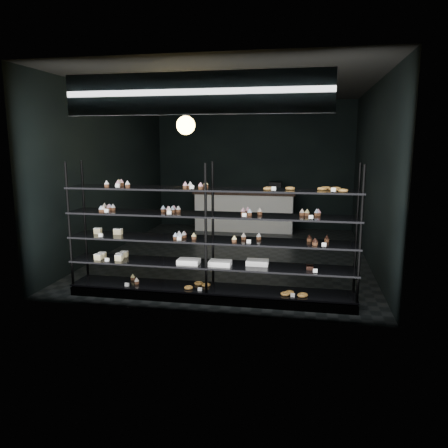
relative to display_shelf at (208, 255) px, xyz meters
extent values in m
cube|color=black|center=(-0.05, 2.45, -0.62)|extent=(5.00, 6.00, 0.01)
cube|color=black|center=(-0.05, 2.45, 2.57)|extent=(5.00, 6.00, 0.01)
cube|color=black|center=(-0.05, 5.45, 0.97)|extent=(5.00, 0.01, 3.20)
cube|color=black|center=(-0.05, -0.55, 0.97)|extent=(5.00, 0.01, 3.20)
cube|color=black|center=(-2.55, 2.45, 0.97)|extent=(0.01, 6.00, 3.20)
cube|color=black|center=(2.45, 2.45, 0.97)|extent=(0.01, 6.00, 3.20)
cube|color=black|center=(0.02, 0.00, -0.57)|extent=(4.00, 0.50, 0.12)
cylinder|color=black|center=(-1.95, -0.22, 0.36)|extent=(0.04, 0.04, 1.85)
cylinder|color=black|center=(-1.95, 0.22, 0.36)|extent=(0.04, 0.04, 1.85)
cylinder|color=black|center=(0.02, -0.22, 0.36)|extent=(0.04, 0.04, 1.85)
cylinder|color=black|center=(0.02, 0.22, 0.36)|extent=(0.04, 0.04, 1.85)
cylinder|color=black|center=(1.99, -0.22, 0.36)|extent=(0.04, 0.04, 1.85)
cylinder|color=black|center=(1.99, 0.22, 0.36)|extent=(0.04, 0.04, 1.85)
cube|color=black|center=(0.02, 0.00, -0.48)|extent=(4.00, 0.50, 0.03)
cube|color=black|center=(0.02, 0.00, -0.13)|extent=(4.00, 0.50, 0.02)
cube|color=black|center=(0.02, 0.00, 0.22)|extent=(4.00, 0.50, 0.02)
cube|color=black|center=(0.02, 0.00, 0.57)|extent=(4.00, 0.50, 0.02)
cube|color=black|center=(0.02, 0.00, 0.92)|extent=(4.00, 0.50, 0.02)
cube|color=white|center=(-1.23, -0.18, 0.96)|extent=(0.06, 0.04, 0.06)
cube|color=white|center=(-0.21, -0.18, 0.96)|extent=(0.05, 0.04, 0.06)
cube|color=white|center=(0.93, -0.18, 0.96)|extent=(0.05, 0.04, 0.06)
cube|color=white|center=(1.66, -0.18, 0.96)|extent=(0.06, 0.04, 0.06)
cube|color=white|center=(-1.41, -0.18, 0.61)|extent=(0.06, 0.04, 0.06)
cube|color=white|center=(-0.52, -0.18, 0.61)|extent=(0.06, 0.04, 0.06)
cube|color=white|center=(0.52, -0.18, 0.61)|extent=(0.05, 0.04, 0.06)
cube|color=white|center=(1.42, -0.18, 0.61)|extent=(0.06, 0.04, 0.06)
cube|color=white|center=(-1.53, -0.18, 0.26)|extent=(0.06, 0.04, 0.06)
cube|color=white|center=(-0.34, -0.18, 0.26)|extent=(0.06, 0.04, 0.06)
cube|color=white|center=(0.56, -0.18, 0.26)|extent=(0.05, 0.04, 0.06)
cube|color=white|center=(1.51, -0.18, 0.26)|extent=(0.06, 0.04, 0.06)
cube|color=white|center=(-1.46, -0.18, -0.09)|extent=(0.06, 0.04, 0.06)
cube|color=white|center=(1.46, -0.18, -0.09)|extent=(0.06, 0.04, 0.06)
cube|color=white|center=(-1.15, -0.18, -0.44)|extent=(0.06, 0.04, 0.06)
cube|color=white|center=(-0.03, -0.18, -0.44)|extent=(0.05, 0.04, 0.06)
cube|color=white|center=(1.22, -0.18, -0.44)|extent=(0.06, 0.04, 0.06)
cube|color=#0D1644|center=(-0.05, -0.47, 2.12)|extent=(3.20, 0.04, 0.45)
cube|color=white|center=(-0.05, -0.49, 2.12)|extent=(3.30, 0.02, 0.50)
cylinder|color=black|center=(-0.68, 1.35, 2.26)|extent=(0.01, 0.01, 0.58)
sphere|color=#FFCC59|center=(-0.68, 1.35, 1.82)|extent=(0.30, 0.30, 0.30)
cube|color=silver|center=(-0.20, 4.95, -0.17)|extent=(2.40, 0.60, 0.92)
cube|color=black|center=(-0.20, 4.95, 0.32)|extent=(2.50, 0.65, 0.06)
cube|color=black|center=(0.56, 4.95, 0.48)|extent=(0.30, 0.30, 0.25)
camera|label=1|loc=(1.31, -5.73, 1.53)|focal=35.00mm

